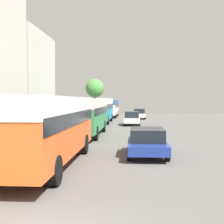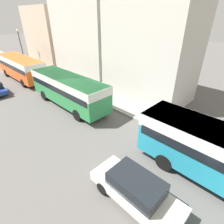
# 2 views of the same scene
# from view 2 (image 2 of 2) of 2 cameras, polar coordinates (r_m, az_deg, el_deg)

# --- Properties ---
(sidewalk) EXTENTS (2.20, 120.00, 0.15)m
(sidewalk) POSITION_cam_2_polar(r_m,az_deg,el_deg) (35.04, -26.10, 13.63)
(sidewalk) COLOR gray
(sidewalk) RESTS_ON ground_plane
(building_corner) EXTENTS (5.19, 8.53, 9.00)m
(building_corner) POSITION_cam_2_polar(r_m,az_deg,el_deg) (32.71, -19.20, 21.99)
(building_corner) COLOR #BCAD93
(building_corner) RESTS_ON ground_plane
(building_midblock) EXTENTS (5.25, 9.36, 10.74)m
(building_midblock) POSITION_cam_2_polar(r_m,az_deg,el_deg) (24.40, -7.46, 23.29)
(building_midblock) COLOR beige
(building_midblock) RESTS_ON ground_plane
(building_far_terrace) EXTENTS (5.32, 8.33, 8.95)m
(building_far_terrace) POSITION_cam_2_polar(r_m,az_deg,el_deg) (18.33, 12.41, 18.11)
(building_far_terrace) COLOR beige
(building_far_terrace) RESTS_ON ground_plane
(bus_lead) EXTENTS (2.60, 9.87, 2.91)m
(bus_lead) POSITION_cam_2_polar(r_m,az_deg,el_deg) (26.87, -27.74, 13.30)
(bus_lead) COLOR #EA5B23
(bus_lead) RESTS_ON ground_plane
(bus_following) EXTENTS (2.56, 9.35, 2.87)m
(bus_following) POSITION_cam_2_polar(r_m,az_deg,el_deg) (17.01, -14.26, 7.89)
(bus_following) COLOR #2D8447
(bus_following) RESTS_ON ground_plane
(motorcycle_behind_lead) EXTENTS (0.38, 2.24, 1.73)m
(motorcycle_behind_lead) POSITION_cam_2_polar(r_m,az_deg,el_deg) (34.01, -31.15, 13.10)
(motorcycle_behind_lead) COLOR maroon
(motorcycle_behind_lead) RESTS_ON ground_plane
(car_distant) EXTENTS (1.81, 4.51, 1.51)m
(car_distant) POSITION_cam_2_polar(r_m,az_deg,el_deg) (8.86, 7.72, -23.74)
(car_distant) COLOR silver
(car_distant) RESTS_ON ground_plane
(lamp_post) EXTENTS (0.36, 0.36, 5.74)m
(lamp_post) POSITION_cam_2_polar(r_m,az_deg,el_deg) (32.59, -27.58, 18.73)
(lamp_post) COLOR #47474C
(lamp_post) RESTS_ON sidewalk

